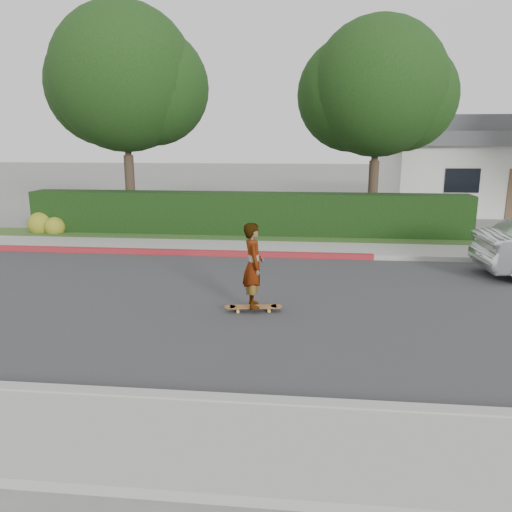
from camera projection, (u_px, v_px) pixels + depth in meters
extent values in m
plane|color=slate|center=(348.00, 306.00, 10.02)|extent=(120.00, 120.00, 0.00)
cube|color=#2D2D30|center=(348.00, 306.00, 10.02)|extent=(60.00, 8.00, 0.01)
cube|color=#9E9E99|center=(373.00, 410.00, 6.04)|extent=(60.00, 0.20, 0.15)
cube|color=gray|center=(384.00, 457.00, 5.17)|extent=(60.00, 1.60, 0.12)
cube|color=#9E9E99|center=(337.00, 256.00, 13.98)|extent=(60.00, 0.20, 0.15)
cube|color=maroon|center=(164.00, 252.00, 14.49)|extent=(12.00, 0.21, 0.15)
cube|color=gray|center=(336.00, 250.00, 14.85)|extent=(60.00, 1.60, 0.12)
cube|color=#2D4C1E|center=(333.00, 240.00, 16.40)|extent=(60.00, 1.60, 0.10)
cube|color=black|center=(245.00, 215.00, 17.13)|extent=(15.00, 1.00, 1.50)
sphere|color=#2D4C19|center=(41.00, 224.00, 17.57)|extent=(0.90, 0.90, 0.90)
sphere|color=#2D4C19|center=(55.00, 227.00, 17.32)|extent=(0.70, 0.70, 0.70)
cylinder|color=#33261C|center=(131.00, 192.00, 18.71)|extent=(0.36, 0.36, 2.70)
cylinder|color=#33261C|center=(127.00, 136.00, 18.25)|extent=(0.24, 0.24, 2.25)
sphere|color=black|center=(124.00, 78.00, 17.78)|extent=(5.20, 5.20, 5.20)
sphere|color=black|center=(107.00, 85.00, 18.30)|extent=(4.42, 4.42, 4.42)
sphere|color=black|center=(151.00, 87.00, 18.05)|extent=(4.16, 4.16, 4.16)
cylinder|color=#33261C|center=(373.00, 195.00, 18.30)|extent=(0.36, 0.36, 2.52)
cylinder|color=#33261C|center=(375.00, 143.00, 17.87)|extent=(0.24, 0.24, 2.10)
sphere|color=black|center=(378.00, 87.00, 17.43)|extent=(4.80, 4.80, 4.80)
sphere|color=black|center=(354.00, 95.00, 17.95)|extent=(4.08, 4.08, 4.08)
sphere|color=black|center=(403.00, 97.00, 17.70)|extent=(3.84, 3.84, 3.84)
cube|color=beige|center=(491.00, 176.00, 24.36)|extent=(10.00, 8.00, 3.00)
cube|color=#4C4C51|center=(495.00, 139.00, 23.95)|extent=(10.60, 8.60, 0.60)
cube|color=#4C4C51|center=(496.00, 126.00, 23.81)|extent=(8.40, 6.40, 0.80)
cube|color=black|center=(462.00, 181.00, 20.70)|extent=(1.40, 0.06, 1.00)
cylinder|color=gold|center=(238.00, 312.00, 9.59)|extent=(0.06, 0.04, 0.06)
cylinder|color=gold|center=(238.00, 309.00, 9.76)|extent=(0.06, 0.04, 0.06)
cylinder|color=gold|center=(269.00, 311.00, 9.62)|extent=(0.06, 0.04, 0.06)
cylinder|color=gold|center=(268.00, 308.00, 9.79)|extent=(0.06, 0.04, 0.06)
cube|color=silver|center=(238.00, 308.00, 9.67)|extent=(0.08, 0.19, 0.03)
cube|color=silver|center=(269.00, 308.00, 9.69)|extent=(0.08, 0.19, 0.03)
cube|color=brown|center=(253.00, 307.00, 9.67)|extent=(0.92, 0.35, 0.02)
cylinder|color=brown|center=(230.00, 307.00, 9.65)|extent=(0.25, 0.25, 0.02)
cylinder|color=brown|center=(276.00, 306.00, 9.69)|extent=(0.25, 0.25, 0.02)
imported|color=white|center=(253.00, 265.00, 9.48)|extent=(0.52, 0.68, 1.64)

